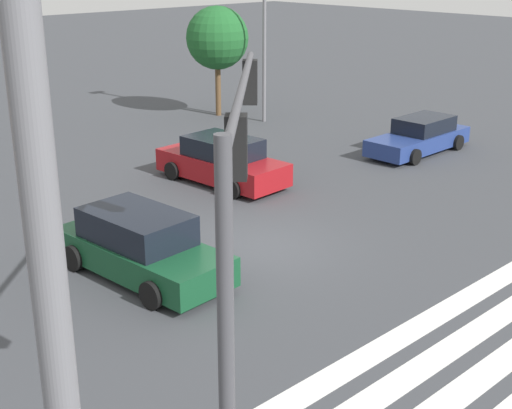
# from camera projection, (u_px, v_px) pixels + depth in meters

# --- Properties ---
(ground_plane) EXTENTS (142.83, 142.83, 0.00)m
(ground_plane) POSITION_uv_depth(u_px,v_px,m) (256.00, 247.00, 19.05)
(ground_plane) COLOR #3D3F44
(traffic_signal_mast) EXTENTS (5.35, 5.35, 5.84)m
(traffic_signal_mast) POSITION_uv_depth(u_px,v_px,m) (237.00, 205.00, 9.50)
(traffic_signal_mast) COLOR #47474C
(traffic_signal_mast) RESTS_ON ground_plane
(car_0) EXTENTS (2.35, 4.88, 1.58)m
(car_0) POSITION_uv_depth(u_px,v_px,m) (222.00, 162.00, 24.18)
(car_0) COLOR maroon
(car_0) RESTS_ON ground_plane
(car_3) EXTENTS (2.39, 4.94, 1.62)m
(car_3) POSITION_uv_depth(u_px,v_px,m) (140.00, 246.00, 17.18)
(car_3) COLOR #144728
(car_3) RESTS_ON ground_plane
(car_5) EXTENTS (4.92, 2.03, 1.38)m
(car_5) POSITION_uv_depth(u_px,v_px,m) (420.00, 136.00, 27.88)
(car_5) COLOR navy
(car_5) RESTS_ON ground_plane
(street_light_pole_b) EXTENTS (0.80, 0.36, 9.12)m
(street_light_pole_b) POSITION_uv_depth(u_px,v_px,m) (264.00, 2.00, 31.41)
(street_light_pole_b) COLOR slate
(street_light_pole_b) RESTS_ON ground_plane
(tree_corner_a) EXTENTS (2.93, 2.93, 5.14)m
(tree_corner_a) POSITION_uv_depth(u_px,v_px,m) (217.00, 38.00, 33.24)
(tree_corner_a) COLOR brown
(tree_corner_a) RESTS_ON ground_plane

